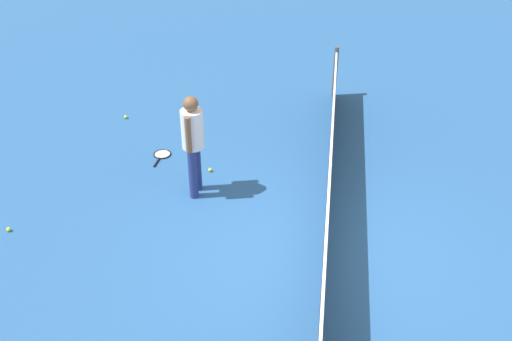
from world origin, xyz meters
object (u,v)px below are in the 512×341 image
at_px(player_near_side, 193,138).
at_px(tennis_ball_midcourt, 9,229).
at_px(tennis_racket_near_player, 162,155).
at_px(tennis_ball_by_net, 126,117).
at_px(tennis_ball_near_player, 210,170).

bearing_deg(player_near_side, tennis_ball_midcourt, -62.24).
bearing_deg(tennis_ball_midcourt, player_near_side, 117.76).
relative_size(tennis_racket_near_player, tennis_ball_by_net, 9.00).
relative_size(tennis_racket_near_player, tennis_ball_midcourt, 9.00).
distance_m(tennis_racket_near_player, tennis_ball_near_player, 1.02).
bearing_deg(tennis_racket_near_player, player_near_side, 39.12).
bearing_deg(tennis_ball_midcourt, tennis_racket_near_player, 144.44).
distance_m(tennis_racket_near_player, tennis_ball_by_net, 1.62).
relative_size(tennis_racket_near_player, tennis_ball_near_player, 9.00).
bearing_deg(tennis_ball_by_net, tennis_racket_near_player, 39.94).
height_order(tennis_ball_by_net, tennis_ball_midcourt, same).
bearing_deg(tennis_racket_near_player, tennis_ball_by_net, -140.06).
distance_m(player_near_side, tennis_racket_near_player, 1.66).
bearing_deg(tennis_ball_by_net, tennis_ball_midcourt, -10.11).
height_order(player_near_side, tennis_ball_near_player, player_near_side).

